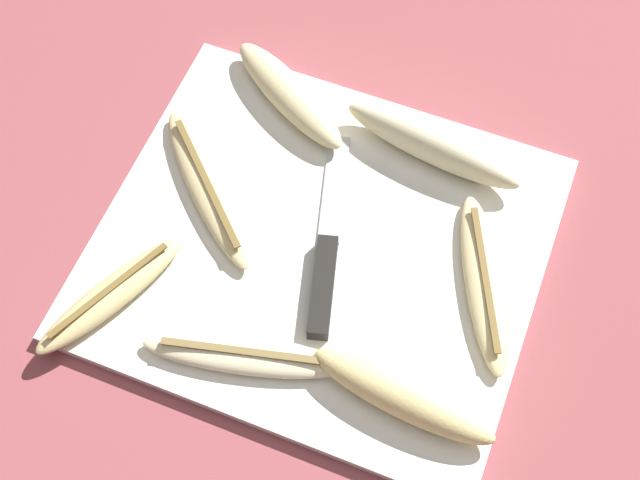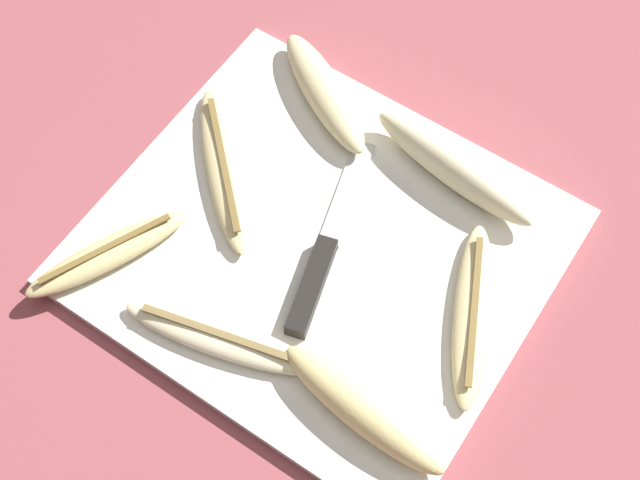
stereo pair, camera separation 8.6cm
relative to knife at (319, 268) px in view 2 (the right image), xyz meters
The scene contains 10 objects.
ground_plane 0.03m from the knife, 121.21° to the left, with size 4.00×4.00×0.00m, color #93474C.
cutting_board 0.03m from the knife, 121.21° to the left, with size 0.42×0.38×0.01m.
knife is the anchor object (origin of this frame).
banana_ripe_center 0.15m from the knife, 15.36° to the left, with size 0.11×0.19×0.02m.
banana_golden_short 0.15m from the knife, 40.74° to the right, with size 0.18×0.06×0.03m.
banana_soft_right 0.20m from the knife, 122.10° to the left, with size 0.17×0.12×0.03m.
banana_spotted_left 0.20m from the knife, 150.14° to the right, with size 0.10×0.17×0.02m.
banana_mellow_near 0.15m from the knife, 164.31° to the left, with size 0.17×0.17×0.02m.
banana_bright_far 0.11m from the knife, 107.91° to the right, with size 0.19×0.08×0.02m.
banana_pale_long 0.17m from the knife, 72.02° to the left, with size 0.20×0.06×0.04m.
Camera 2 is at (0.22, -0.33, 0.78)m, focal length 50.00 mm.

